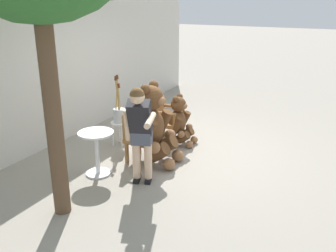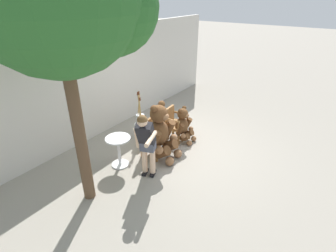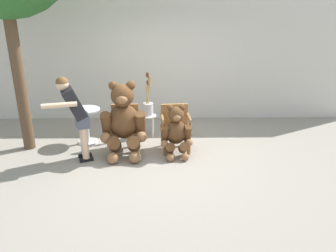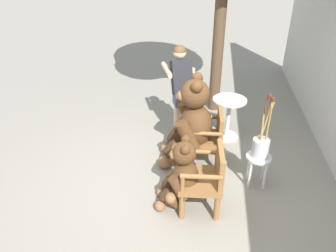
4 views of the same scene
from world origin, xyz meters
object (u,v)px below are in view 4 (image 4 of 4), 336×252
at_px(wooden_chair_right, 205,177).
at_px(teddy_bear_large, 191,123).
at_px(person_visitor, 182,86).
at_px(brush_bucket, 261,144).
at_px(round_side_table, 228,114).
at_px(white_stool, 258,163).
at_px(teddy_bear_small, 181,174).
at_px(wooden_chair_left, 208,137).

relative_size(wooden_chair_right, teddy_bear_large, 0.62).
distance_m(person_visitor, brush_bucket, 1.70).
distance_m(brush_bucket, round_side_table, 1.29).
distance_m(wooden_chair_right, teddy_bear_large, 1.01).
distance_m(teddy_bear_large, brush_bucket, 1.04).
distance_m(teddy_bear_large, white_stool, 1.09).
bearing_deg(white_stool, teddy_bear_small, -60.79).
bearing_deg(white_stool, round_side_table, -162.63).
relative_size(teddy_bear_large, brush_bucket, 1.53).
distance_m(white_stool, round_side_table, 1.28).
bearing_deg(white_stool, brush_bucket, 90.26).
xyz_separation_m(teddy_bear_large, brush_bucket, (0.40, 0.96, -0.03)).
relative_size(teddy_bear_small, person_visitor, 0.63).
bearing_deg(brush_bucket, person_visitor, -135.39).
height_order(teddy_bear_small, white_stool, teddy_bear_small).
height_order(teddy_bear_large, teddy_bear_small, teddy_bear_large).
relative_size(teddy_bear_large, round_side_table, 1.94).
height_order(wooden_chair_right, teddy_bear_large, teddy_bear_large).
height_order(person_visitor, brush_bucket, person_visitor).
bearing_deg(brush_bucket, teddy_bear_small, -60.84).
height_order(teddy_bear_large, white_stool, teddy_bear_large).
relative_size(wooden_chair_right, teddy_bear_small, 0.89).
bearing_deg(round_side_table, brush_bucket, 17.45).
relative_size(wooden_chair_left, person_visitor, 0.56).
xyz_separation_m(wooden_chair_left, wooden_chair_right, (0.96, -0.00, 0.00)).
xyz_separation_m(person_visitor, white_stool, (1.19, 1.18, -0.56)).
bearing_deg(teddy_bear_large, wooden_chair_right, 15.11).
bearing_deg(teddy_bear_small, person_visitor, -174.05).
bearing_deg(white_stool, wooden_chair_right, -52.01).
height_order(wooden_chair_right, brush_bucket, brush_bucket).
relative_size(wooden_chair_left, teddy_bear_large, 0.62).
distance_m(teddy_bear_small, white_stool, 1.14).
bearing_deg(teddy_bear_small, teddy_bear_large, 177.77).
height_order(wooden_chair_left, teddy_bear_large, teddy_bear_large).
distance_m(wooden_chair_left, round_side_table, 0.87).
distance_m(teddy_bear_small, brush_bucket, 1.15).
bearing_deg(wooden_chair_left, brush_bucket, 59.69).
bearing_deg(teddy_bear_small, wooden_chair_left, 163.08).
distance_m(wooden_chair_right, white_stool, 0.89).
relative_size(person_visitor, white_stool, 3.35).
xyz_separation_m(white_stool, round_side_table, (-1.21, -0.38, 0.09)).
distance_m(wooden_chair_left, teddy_bear_large, 0.34).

